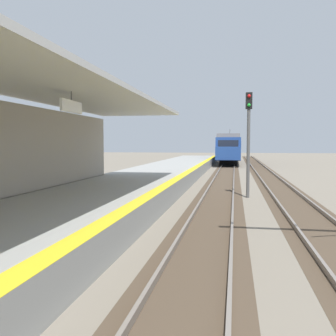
# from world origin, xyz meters

# --- Properties ---
(station_platform) EXTENTS (5.00, 80.00, 0.91)m
(station_platform) POSITION_xyz_m (-2.50, 16.00, 0.45)
(station_platform) COLOR #999993
(station_platform) RESTS_ON ground
(track_pair_nearest_platform) EXTENTS (2.34, 120.00, 0.16)m
(track_pair_nearest_platform) POSITION_xyz_m (1.90, 20.00, 0.05)
(track_pair_nearest_platform) COLOR #4C3D2D
(track_pair_nearest_platform) RESTS_ON ground
(track_pair_middle) EXTENTS (2.34, 120.00, 0.16)m
(track_pair_middle) POSITION_xyz_m (5.30, 20.00, 0.05)
(track_pair_middle) COLOR #4C3D2D
(track_pair_middle) RESTS_ON ground
(approaching_train) EXTENTS (2.93, 19.60, 4.76)m
(approaching_train) POSITION_xyz_m (1.90, 52.34, 2.18)
(approaching_train) COLOR navy
(approaching_train) RESTS_ON ground
(rail_signal_post) EXTENTS (0.32, 0.34, 5.20)m
(rail_signal_post) POSITION_xyz_m (3.33, 19.04, 3.19)
(rail_signal_post) COLOR #4C4C4C
(rail_signal_post) RESTS_ON ground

